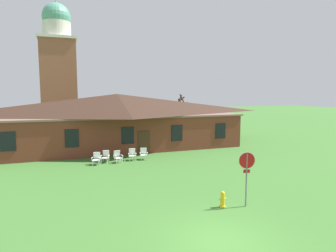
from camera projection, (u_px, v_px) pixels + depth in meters
ground_plane at (220, 241)px, 10.46m from camera, size 200.00×200.00×0.00m
brick_building at (117, 120)px, 29.64m from camera, size 24.29×10.40×5.41m
dome_tower at (59, 71)px, 40.94m from camera, size 5.18×5.18×19.04m
stop_sign at (247, 168)px, 13.49m from camera, size 0.79×0.22×2.66m
lawn_chair_by_porch at (97, 158)px, 21.78m from camera, size 0.75×0.80×0.96m
lawn_chair_near_door at (106, 156)px, 22.49m from camera, size 0.81×0.85×0.96m
lawn_chair_left_end at (118, 156)px, 22.45m from camera, size 0.73×0.77×0.96m
lawn_chair_middle at (132, 154)px, 23.25m from camera, size 0.71×0.75×0.96m
lawn_chair_right_end at (144, 153)px, 23.52m from camera, size 0.72×0.77×0.96m
bare_tree_beside_building at (180, 114)px, 35.40m from camera, size 2.17×2.15×5.43m
fire_hydrant at (223, 200)px, 13.56m from camera, size 0.36×0.28×0.79m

